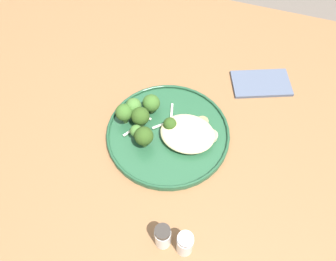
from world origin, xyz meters
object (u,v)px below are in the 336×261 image
pepper_shaker (163,236)px  broccoli_floret_beside_noodles (144,136)px  seared_scallop_left_edge (211,136)px  salt_shaker (185,244)px  broccoli_floret_split_head (124,113)px  seared_scallop_center_golden (196,146)px  broccoli_floret_near_rim (151,105)px  broccoli_floret_small_sprig (134,106)px  seared_scallop_large_seared (202,123)px  broccoli_floret_tall_stalk (140,116)px  folded_napkin (261,83)px  broccoli_floret_front_edge (170,125)px  dinner_plate (168,133)px  broccoli_floret_rear_charred (136,131)px  seared_scallop_half_hidden (190,129)px

pepper_shaker → broccoli_floret_beside_noodles: bearing=-60.5°
seared_scallop_left_edge → salt_shaker: 0.26m
broccoli_floret_split_head → broccoli_floret_beside_noodles: bearing=144.3°
seared_scallop_center_golden → broccoli_floret_near_rim: broccoli_floret_near_rim is taller
broccoli_floret_small_sprig → seared_scallop_large_seared: bearing=-172.1°
broccoli_floret_tall_stalk → broccoli_floret_beside_noodles: broccoli_floret_beside_noodles is taller
seared_scallop_center_golden → folded_napkin: seared_scallop_center_golden is taller
folded_napkin → pepper_shaker: pepper_shaker is taller
broccoli_floret_beside_noodles → broccoli_floret_front_edge: bearing=-127.8°
seared_scallop_left_edge → salt_shaker: salt_shaker is taller
dinner_plate → broccoli_floret_near_rim: (0.06, -0.04, 0.03)m
seared_scallop_large_seared → salt_shaker: 0.29m
dinner_plate → broccoli_floret_beside_noodles: 0.07m
dinner_plate → broccoli_floret_front_edge: (-0.00, -0.01, 0.03)m
seared_scallop_left_edge → broccoli_floret_rear_charred: (0.16, 0.05, 0.02)m
seared_scallop_center_golden → seared_scallop_large_seared: bearing=-86.5°
seared_scallop_left_edge → seared_scallop_center_golden: bearing=55.7°
seared_scallop_large_seared → broccoli_floret_split_head: 0.18m
seared_scallop_center_golden → broccoli_floret_tall_stalk: (0.14, -0.02, 0.02)m
dinner_plate → broccoli_floret_small_sprig: bearing=-14.0°
seared_scallop_center_golden → broccoli_floret_rear_charred: 0.14m
dinner_plate → broccoli_floret_split_head: bearing=0.4°
seared_scallop_half_hidden → folded_napkin: seared_scallop_half_hidden is taller
dinner_plate → salt_shaker: bearing=115.0°
seared_scallop_large_seared → seared_scallop_half_hidden: 0.03m
broccoli_floret_tall_stalk → salt_shaker: bearing=126.5°
seared_scallop_large_seared → broccoli_floret_small_sprig: (0.16, 0.02, 0.03)m
dinner_plate → folded_napkin: size_ratio=1.93×
broccoli_floret_tall_stalk → pepper_shaker: size_ratio=0.84×
dinner_plate → seared_scallop_half_hidden: bearing=-158.7°
seared_scallop_left_edge → broccoli_floret_small_sprig: (0.19, -0.01, 0.03)m
folded_napkin → dinner_plate: bearing=51.4°
broccoli_floret_beside_noodles → folded_napkin: broccoli_floret_beside_noodles is taller
seared_scallop_half_hidden → broccoli_floret_front_edge: (0.05, 0.01, 0.02)m
dinner_plate → seared_scallop_half_hidden: size_ratio=9.07×
dinner_plate → salt_shaker: salt_shaker is taller
broccoli_floret_split_head → seared_scallop_left_edge: bearing=-175.3°
seared_scallop_center_golden → broccoli_floret_beside_noodles: bearing=13.7°
seared_scallop_left_edge → broccoli_floret_beside_noodles: size_ratio=0.52×
seared_scallop_half_hidden → pepper_shaker: size_ratio=0.48×
seared_scallop_large_seared → broccoli_floret_tall_stalk: broccoli_floret_tall_stalk is taller
broccoli_floret_rear_charred → broccoli_floret_tall_stalk: (0.00, -0.04, 0.01)m
broccoli_floret_split_head → seared_scallop_center_golden: bearing=173.8°
seared_scallop_center_golden → salt_shaker: (-0.04, 0.22, 0.01)m
broccoli_floret_split_head → seared_scallop_half_hidden: bearing=-172.9°
broccoli_floret_split_head → broccoli_floret_front_edge: bearing=-176.0°
broccoli_floret_small_sprig → folded_napkin: broccoli_floret_small_sprig is taller
seared_scallop_large_seared → seared_scallop_half_hidden: same height
folded_napkin → salt_shaker: size_ratio=2.24×
broccoli_floret_small_sprig → broccoli_floret_front_edge: (-0.10, 0.02, -0.01)m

